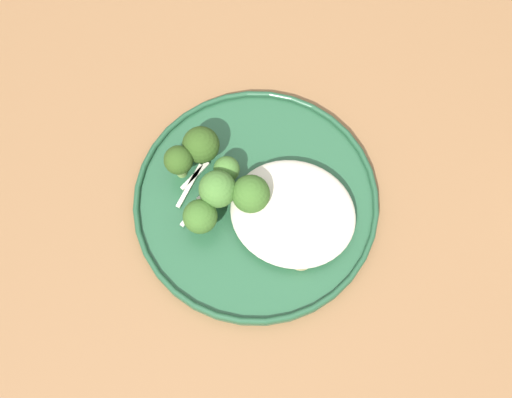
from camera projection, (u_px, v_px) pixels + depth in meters
ground at (274, 313)px, 1.51m from camera, size 6.00×6.00×0.00m
wooden_dining_table at (288, 228)px, 0.88m from camera, size 1.40×1.00×0.74m
dinner_plate at (256, 202)px, 0.80m from camera, size 0.29×0.29×0.02m
noodle_bed at (293, 213)px, 0.78m from camera, size 0.15×0.13×0.03m
seared_scallop_tilted_round at (284, 222)px, 0.78m from camera, size 0.02×0.02×0.01m
seared_scallop_rear_pale at (333, 202)px, 0.79m from camera, size 0.03×0.03×0.02m
seared_scallop_front_small at (290, 194)px, 0.79m from camera, size 0.02×0.02×0.01m
seared_scallop_tiny_bay at (301, 257)px, 0.77m from camera, size 0.03×0.03×0.01m
seared_scallop_left_edge at (330, 223)px, 0.78m from camera, size 0.04×0.04×0.01m
seared_scallop_center_golden at (249, 197)px, 0.79m from camera, size 0.04×0.04×0.01m
broccoli_floret_split_head at (201, 145)px, 0.78m from camera, size 0.04×0.04×0.06m
broccoli_floret_beside_noodles at (227, 170)px, 0.78m from camera, size 0.03×0.03×0.04m
broccoli_floret_near_rim at (218, 190)px, 0.76m from camera, size 0.04×0.04×0.07m
broccoli_floret_tall_stalk at (251, 194)px, 0.76m from camera, size 0.04×0.04×0.06m
broccoli_floret_small_sprig at (177, 165)px, 0.77m from camera, size 0.03×0.03×0.06m
broccoli_floret_left_leaning at (200, 217)px, 0.76m from camera, size 0.04×0.04×0.05m
onion_sliver_pale_crescent at (213, 189)px, 0.80m from camera, size 0.03×0.04×0.00m
onion_sliver_curled_piece at (193, 211)px, 0.79m from camera, size 0.02×0.05×0.00m
onion_sliver_long_sliver at (196, 172)px, 0.81m from camera, size 0.02×0.04×0.00m
onion_sliver_short_strip at (190, 186)px, 0.80m from camera, size 0.01×0.06×0.00m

